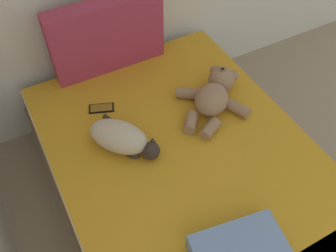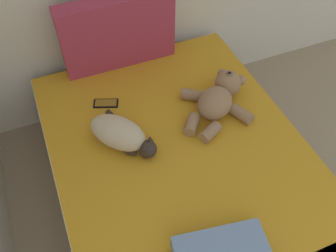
{
  "view_description": "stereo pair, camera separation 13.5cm",
  "coord_description": "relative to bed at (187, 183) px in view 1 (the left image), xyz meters",
  "views": [
    {
      "loc": [
        0.4,
        1.95,
        2.11
      ],
      "look_at": [
        1.02,
        3.1,
        0.57
      ],
      "focal_mm": 38.9,
      "sensor_mm": 36.0,
      "label": 1
    },
    {
      "loc": [
        0.53,
        1.89,
        2.11
      ],
      "look_at": [
        1.02,
        3.1,
        0.57
      ],
      "focal_mm": 38.9,
      "sensor_mm": 36.0,
      "label": 2
    }
  ],
  "objects": [
    {
      "name": "bed",
      "position": [
        0.0,
        0.0,
        0.0
      ],
      "size": [
        1.41,
        1.99,
        0.5
      ],
      "color": "brown",
      "rests_on": "ground_plane"
    },
    {
      "name": "patterned_cushion",
      "position": [
        -0.08,
        0.91,
        0.49
      ],
      "size": [
        0.73,
        0.13,
        0.47
      ],
      "color": "#A5334C",
      "rests_on": "bed"
    },
    {
      "name": "cat",
      "position": [
        -0.28,
        0.24,
        0.32
      ],
      "size": [
        0.36,
        0.43,
        0.15
      ],
      "color": "#C6B293",
      "rests_on": "bed"
    },
    {
      "name": "teddy_bear",
      "position": [
        0.34,
        0.29,
        0.33
      ],
      "size": [
        0.5,
        0.45,
        0.17
      ],
      "color": "#937051",
      "rests_on": "bed"
    },
    {
      "name": "cell_phone",
      "position": [
        -0.28,
        0.57,
        0.26
      ],
      "size": [
        0.16,
        0.12,
        0.01
      ],
      "color": "black",
      "rests_on": "bed"
    }
  ]
}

